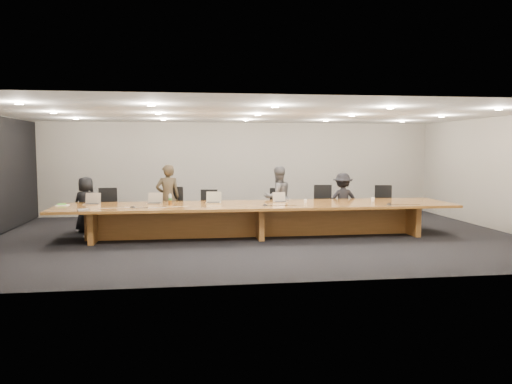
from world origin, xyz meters
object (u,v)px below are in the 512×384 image
Objects in this scene: person_c at (278,197)px; amber_mug at (170,203)px; chair_mid_left at (209,209)px; laptop_d at (280,197)px; person_a at (86,204)px; laptop_a at (92,199)px; laptop_c at (213,197)px; chair_mid_right at (278,207)px; chair_left at (171,208)px; chair_far_right at (384,205)px; mic_center at (265,205)px; chair_far_left at (107,209)px; paper_cup_far at (373,199)px; person_d at (343,200)px; water_bottle at (170,199)px; chair_right at (323,206)px; conference_table at (258,214)px; av_box at (83,210)px; laptop_b at (154,198)px; person_b at (168,197)px; mic_left at (133,207)px; mic_right at (389,204)px.

person_c is 16.27× the size of amber_mug.
chair_mid_left is 1.42m from amber_mug.
person_a is at bearing 160.95° from laptop_d.
laptop_a is 0.98× the size of laptop_c.
chair_mid_right is at bearing 17.47° from laptop_a.
amber_mug is at bearing 168.61° from person_a.
chair_left is at bearing -172.65° from chair_mid_left.
laptop_a is at bearing -173.45° from laptop_c.
chair_far_right is 3.83m from mic_center.
paper_cup_far is at bearing -13.86° from chair_far_left.
person_d reaches higher than water_bottle.
water_bottle is at bearing 162.87° from mic_center.
chair_mid_right is 1.18m from chair_right.
chair_left is 3.13× the size of laptop_c.
av_box reaches higher than conference_table.
person_d is 6.35m from av_box.
av_box is at bearing -153.05° from amber_mug.
person_c is 1.70m from person_d.
chair_left is at bearing 90.60° from water_bottle.
chair_mid_left is 0.64× the size of person_c.
chair_mid_left is 3.27× the size of laptop_d.
conference_table is 8.44× the size of chair_far_left.
laptop_b is 3.46× the size of amber_mug.
person_a is 0.82× the size of person_b.
mic_center is (2.10, -0.65, -0.09)m from water_bottle.
water_bottle is at bearing 84.27° from person_b.
chair_far_right is 1.41m from paper_cup_far.
person_d reaches higher than person_a.
laptop_c is at bearing -137.64° from chair_mid_right.
chair_far_left is 4.24m from chair_mid_right.
laptop_d is at bearing 150.44° from person_b.
mic_left is (-0.69, -1.47, -0.05)m from person_b.
chair_right reaches higher than paper_cup_far.
laptop_d is 3.40m from mic_left.
chair_right is 4.87m from mic_left.
person_b reaches higher than paper_cup_far.
mic_center reaches higher than conference_table.
conference_table is 0.74m from laptop_d.
chair_far_left reaches higher than laptop_d.
amber_mug is 0.73× the size of mic_right.
chair_far_right is at bearing 14.46° from mic_left.
water_bottle is at bearing -69.55° from chair_left.
laptop_b is at bearing 150.30° from amber_mug.
paper_cup_far is 2.74m from mic_center.
mic_left is at bearing -177.37° from laptop_d.
laptop_d is at bearing 8.94° from laptop_b.
person_b reaches higher than mic_center.
person_a is at bearing 163.11° from conference_table.
person_c is 11.83× the size of mic_right.
chair_right is 1.03× the size of chair_far_right.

